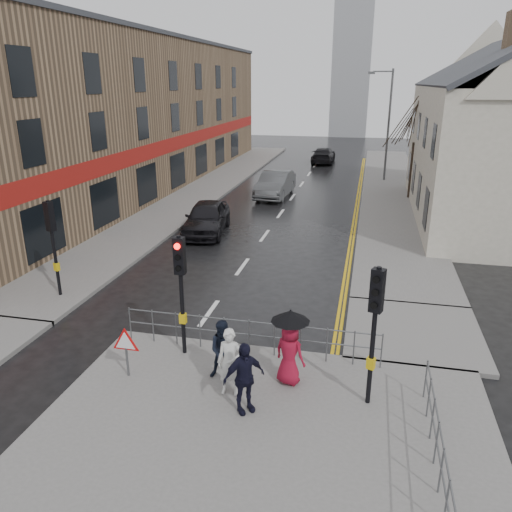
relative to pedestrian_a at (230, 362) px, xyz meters
The scene contains 24 objects.
ground 2.57m from the pedestrian_a, 145.38° to the left, with size 120.00×120.00×0.00m, color black.
near_pavement 2.56m from the pedestrian_a, 64.06° to the right, with size 10.00×9.00×0.14m, color #605E5B.
left_pavement 25.79m from the pedestrian_a, 109.15° to the left, with size 4.00×44.00×0.14m, color #605E5B.
right_pavement 26.75m from the pedestrian_a, 80.21° to the left, with size 4.00×40.00×0.14m, color #605E5B.
pavement_bridge_right 6.36m from the pedestrian_a, 43.72° to the left, with size 4.00×4.20×0.14m, color #605E5B.
building_left_terrace 27.49m from the pedestrian_a, 120.86° to the left, with size 8.00×42.00×10.00m, color #896C4F.
building_right_cream 22.13m from the pedestrian_a, 62.56° to the left, with size 9.00×16.40×10.10m.
church_tower 63.85m from the pedestrian_a, 90.41° to the left, with size 5.00×5.00×18.00m, color #93969B.
traffic_signal_near_left 2.76m from the pedestrian_a, 138.62° to the left, with size 0.28×0.27×3.40m.
traffic_signal_near_right 3.58m from the pedestrian_a, ahead, with size 0.34×0.33×3.40m.
traffic_signal_far_left 8.75m from the pedestrian_a, 149.72° to the left, with size 0.34×0.33×3.40m.
guard_railing_front 1.95m from the pedestrian_a, 90.10° to the left, with size 7.14×0.04×1.00m.
guard_railing_side 4.76m from the pedestrian_a, 17.13° to the right, with size 0.04×4.54×1.00m.
warning_sign 2.76m from the pedestrian_a, behind, with size 0.80×0.07×1.35m.
street_lamp 29.83m from the pedestrian_a, 82.50° to the left, with size 1.83×0.25×8.00m.
tree_near 24.35m from the pedestrian_a, 76.64° to the left, with size 2.40×2.40×6.58m.
tree_far 32.11m from the pedestrian_a, 79.08° to the left, with size 2.40×2.40×5.64m.
pedestrian_a is the anchor object (origin of this frame).
pedestrian_b 0.73m from the pedestrian_a, 117.44° to the left, with size 0.76×0.59×1.56m, color black.
pedestrian_with_umbrella 1.53m from the pedestrian_a, 30.26° to the left, with size 0.96×0.96×1.97m.
pedestrian_d 0.77m from the pedestrian_a, 50.35° to the right, with size 1.01×0.42×1.72m, color black.
car_parked 14.03m from the pedestrian_a, 110.40° to the left, with size 1.90×4.73×1.61m, color black.
car_mid 22.37m from the pedestrian_a, 97.94° to the left, with size 1.77×5.08×1.67m, color #424547.
car_far 37.50m from the pedestrian_a, 92.12° to the left, with size 2.01×4.94×1.43m, color black.
Camera 1 is at (4.84, -11.26, 7.27)m, focal length 35.00 mm.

